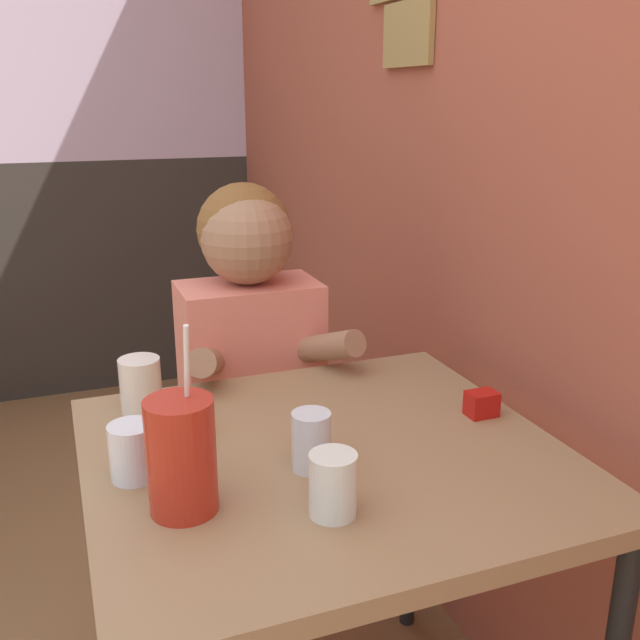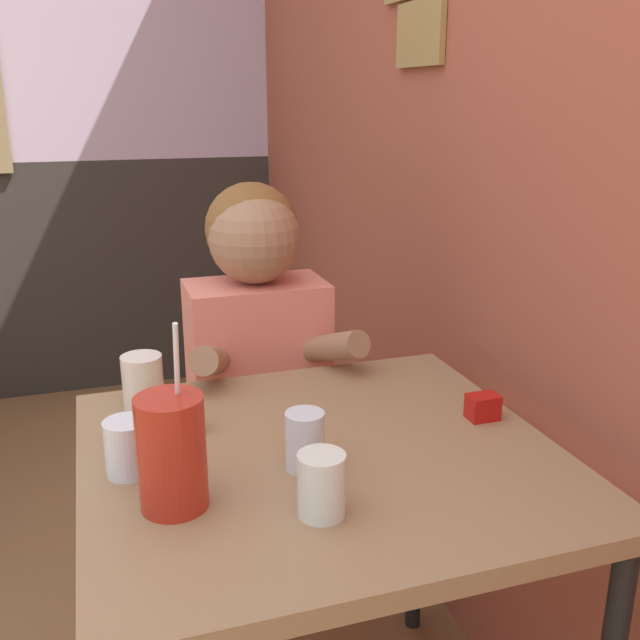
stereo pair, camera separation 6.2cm
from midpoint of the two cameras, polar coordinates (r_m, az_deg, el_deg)
The scene contains 10 objects.
brick_wall_right at distance 2.24m, azimuth 3.58°, elevation 16.73°, with size 0.08×4.78×2.70m.
main_table at distance 1.34m, azimuth -0.96°, elevation -13.44°, with size 0.84×0.79×0.77m.
person_seated at distance 1.84m, azimuth -6.44°, elevation -6.13°, with size 0.42×0.42×1.18m.
cocktail_pitcher at distance 1.12m, azimuth -12.62°, elevation -10.57°, with size 0.11×0.11×0.30m.
glass_near_pitcher at distance 1.24m, azimuth -16.15°, elevation -10.08°, with size 0.08×0.08×0.10m.
glass_center at distance 1.10m, azimuth -0.61°, elevation -13.04°, with size 0.07×0.07×0.10m.
glass_far_side at distance 1.48m, azimuth -15.34°, elevation -5.07°, with size 0.08×0.08×0.11m.
glass_by_brick at distance 1.22m, azimuth -2.18°, elevation -9.66°, with size 0.07×0.07×0.10m.
condiment_ketchup at distance 1.45m, azimuth 11.62°, elevation -6.59°, with size 0.06×0.04×0.05m.
condiment_mustard at distance 1.38m, azimuth -12.00°, elevation -8.04°, with size 0.06×0.04×0.05m.
Camera 1 is at (0.47, -0.64, 1.38)m, focal length 40.00 mm.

